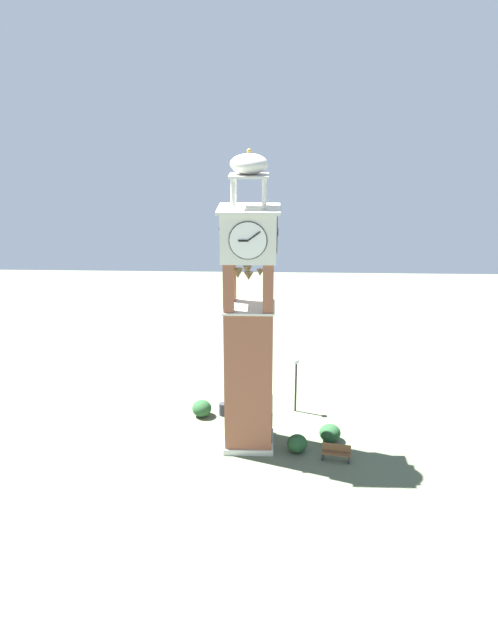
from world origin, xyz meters
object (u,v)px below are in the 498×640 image
park_bench (336,453)px  trash_bin (223,409)px  clock_tower (249,330)px  lamp_post (296,375)px

park_bench → trash_bin: 8.48m
clock_tower → lamp_post: (4.33, -2.82, -4.47)m
lamp_post → trash_bin: size_ratio=4.54×
park_bench → trash_bin: park_bench is taller
clock_tower → lamp_post: bearing=-33.1°
clock_tower → trash_bin: 7.73m
trash_bin → lamp_post: bearing=-80.8°
park_bench → trash_bin: (5.26, 6.65, -0.08)m
clock_tower → trash_bin: (3.59, 1.77, -6.62)m
park_bench → clock_tower: bearing=71.1°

